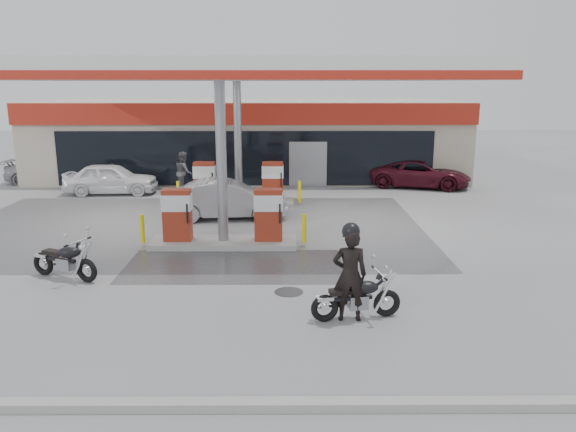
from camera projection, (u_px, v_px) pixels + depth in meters
name	position (u px, v px, depth m)	size (l,w,h in m)	color
ground	(216.00, 266.00, 15.49)	(90.00, 90.00, 0.00)	gray
wet_patch	(234.00, 266.00, 15.49)	(6.00, 3.00, 0.00)	#4C4C4F
drain_cover	(289.00, 292.00, 13.55)	(0.70, 0.70, 0.01)	#38383A
kerb	(161.00, 405.00, 8.66)	(28.00, 0.25, 0.15)	gray
store_building	(250.00, 138.00, 30.52)	(22.00, 8.22, 4.00)	beige
canopy	(229.00, 72.00, 19.13)	(16.00, 10.02, 5.51)	silver
pump_island_near	(223.00, 223.00, 17.27)	(5.14, 1.30, 1.78)	#9E9E99
pump_island_far	(239.00, 188.00, 23.10)	(5.14, 1.30, 1.78)	#9E9E99
main_motorcycle	(358.00, 299.00, 11.92)	(1.98, 0.76, 1.02)	black
biker_main	(350.00, 275.00, 11.76)	(0.73, 0.48, 2.00)	black
parked_motorcycle	(65.00, 261.00, 14.37)	(1.96, 1.11, 1.06)	black
sedan_white	(111.00, 179.00, 25.36)	(1.66, 4.13, 1.41)	white
attendant	(184.00, 172.00, 25.69)	(0.91, 0.71, 1.88)	#4F4E52
hatchback_silver	(227.00, 199.00, 20.77)	(1.53, 4.39, 1.45)	gray
parked_car_left	(48.00, 171.00, 28.12)	(1.67, 4.11, 1.19)	#94979B
parked_car_right	(420.00, 174.00, 27.05)	(2.17, 4.70, 1.31)	#4A101D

